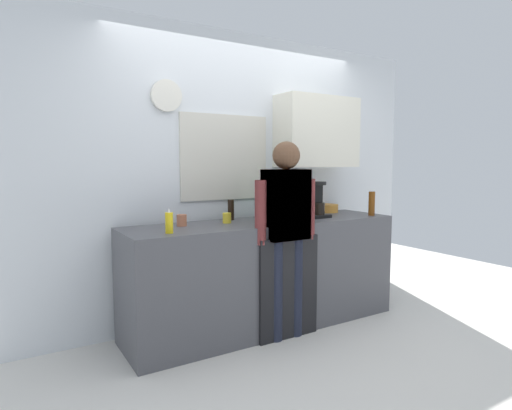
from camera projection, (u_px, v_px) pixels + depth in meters
name	position (u px, v px, depth m)	size (l,w,h in m)	color
ground_plane	(285.00, 337.00, 3.52)	(8.00, 8.00, 0.00)	silver
kitchen_counter	(265.00, 274.00, 3.73)	(2.45, 0.64, 0.93)	#4C4C51
dishwasher_panel	(289.00, 288.00, 3.46)	(0.56, 0.02, 0.84)	black
back_wall_assembly	(252.00, 170.00, 4.03)	(4.05, 0.42, 2.60)	silver
coffee_maker	(315.00, 201.00, 3.94)	(0.20, 0.20, 0.33)	black
bottle_dark_sauce	(231.00, 210.00, 3.76)	(0.06, 0.06, 0.18)	black
bottle_green_wine	(284.00, 201.00, 3.96)	(0.07, 0.07, 0.30)	#195923
bottle_olive_oil	(266.00, 208.00, 3.61)	(0.06, 0.06, 0.25)	olive
bottle_clear_soda	(263.00, 203.00, 3.82)	(0.09, 0.09, 0.28)	#2D8C33
bottle_amber_beer	(372.00, 204.00, 4.06)	(0.06, 0.06, 0.23)	brown
cup_blue_mug	(285.00, 218.00, 3.53)	(0.08, 0.08, 0.10)	#3351B2
cup_terracotta_mug	(182.00, 220.00, 3.40)	(0.08, 0.08, 0.09)	#B26647
cup_yellow_cup	(227.00, 218.00, 3.57)	(0.07, 0.07, 0.09)	yellow
mixing_bowl	(327.00, 208.00, 4.35)	(0.22, 0.22, 0.08)	orange
dish_soap	(169.00, 222.00, 3.05)	(0.06, 0.06, 0.18)	yellow
person_at_sink	(286.00, 223.00, 3.43)	(0.57, 0.22, 1.60)	#3F4766
person_guest	(286.00, 223.00, 3.43)	(0.57, 0.22, 1.60)	#3F4766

